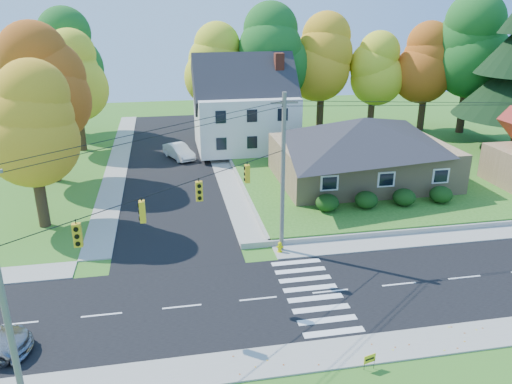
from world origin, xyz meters
TOP-DOWN VIEW (x-y plane):
  - ground at (0.00, 0.00)m, footprint 120.00×120.00m
  - road_main at (0.00, 0.00)m, footprint 90.00×8.00m
  - road_cross at (-8.00, 26.00)m, footprint 8.00×44.00m
  - sidewalk_north at (0.00, 5.00)m, footprint 90.00×2.00m
  - sidewalk_south at (0.00, -5.00)m, footprint 90.00×2.00m
  - lawn at (13.00, 21.00)m, footprint 30.00×30.00m
  - ranch_house at (8.00, 16.00)m, footprint 14.60×10.60m
  - colonial_house at (0.04, 28.00)m, footprint 10.40×8.40m
  - hedge_row at (7.50, 9.80)m, footprint 10.70×1.70m
  - traffic_infrastructure at (-0.15, 1.35)m, footprint 38.10×10.66m
  - tree_lot_0 at (-2.00, 34.00)m, footprint 6.72×6.72m
  - tree_lot_1 at (4.00, 33.00)m, footprint 7.84×7.84m
  - tree_lot_2 at (10.00, 34.00)m, footprint 7.28×7.28m
  - tree_lot_3 at (16.00, 33.00)m, footprint 6.16×6.16m
  - tree_lot_4 at (22.00, 32.00)m, footprint 6.72×6.72m
  - tree_lot_5 at (26.00, 30.00)m, footprint 8.40×8.40m
  - tree_west_0 at (-17.00, 12.00)m, footprint 6.16×6.16m
  - tree_west_1 at (-18.00, 22.00)m, footprint 7.28×7.28m
  - tree_west_2 at (-17.00, 32.00)m, footprint 6.72×6.72m
  - tree_west_3 at (-19.00, 40.00)m, footprint 7.84×7.84m
  - white_car at (-7.01, 26.81)m, footprint 3.24×4.78m
  - fire_hydrant at (-1.68, 4.93)m, footprint 0.43×0.33m
  - yard_sign at (-0.37, -6.20)m, footprint 0.58×0.18m

SIDE VIEW (x-z plane):
  - ground at x=0.00m, z-range 0.00..0.00m
  - road_main at x=0.00m, z-range 0.00..0.02m
  - road_cross at x=-8.00m, z-range 0.00..0.02m
  - sidewalk_north at x=0.00m, z-range 0.00..0.08m
  - sidewalk_south at x=0.00m, z-range 0.00..0.08m
  - lawn at x=13.00m, z-range 0.00..0.50m
  - fire_hydrant at x=-1.68m, z-range -0.02..0.73m
  - yard_sign at x=-0.37m, z-range 0.16..0.90m
  - white_car at x=-7.01m, z-range 0.02..1.51m
  - hedge_row at x=7.50m, z-range 0.50..1.77m
  - ranch_house at x=8.00m, z-range 0.57..5.97m
  - colonial_house at x=0.04m, z-range -0.22..9.38m
  - traffic_infrastructure at x=-0.15m, z-range 0.15..10.15m
  - tree_west_0 at x=-17.00m, z-range 1.42..12.89m
  - tree_lot_3 at x=16.00m, z-range 1.92..13.39m
  - tree_west_2 at x=-17.00m, z-range 1.55..14.06m
  - tree_lot_0 at x=-2.00m, z-range 2.05..14.56m
  - tree_lot_4 at x=22.00m, z-range 2.05..14.56m
  - tree_west_1 at x=-18.00m, z-range 1.68..15.24m
  - tree_lot_2 at x=10.00m, z-range 2.18..15.74m
  - tree_west_3 at x=-19.00m, z-range 1.81..16.41m
  - tree_lot_1 at x=4.00m, z-range 2.31..16.91m
  - tree_lot_5 at x=26.00m, z-range 2.45..18.09m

